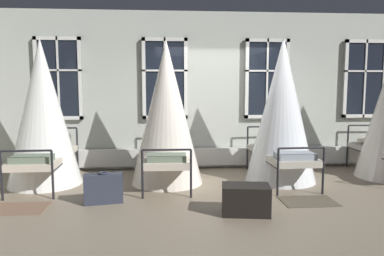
% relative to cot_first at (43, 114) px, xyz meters
% --- Properties ---
extents(ground, '(21.56, 21.56, 0.00)m').
position_rel_cot_first_xyz_m(ground, '(3.18, -0.24, -1.23)').
color(ground, gray).
extents(back_wall_with_windows, '(11.78, 0.10, 3.22)m').
position_rel_cot_first_xyz_m(back_wall_with_windows, '(3.18, 1.14, 0.38)').
color(back_wall_with_windows, '#B2B7AD').
rests_on(back_wall_with_windows, ground).
extents(window_bank, '(7.25, 0.10, 2.61)m').
position_rel_cot_first_xyz_m(window_bank, '(3.18, 1.02, -0.25)').
color(window_bank, black).
rests_on(window_bank, ground).
extents(cot_first, '(1.26, 1.93, 2.54)m').
position_rel_cot_first_xyz_m(cot_first, '(0.00, 0.00, 0.00)').
color(cot_first, black).
rests_on(cot_first, ground).
extents(cot_second, '(1.26, 1.93, 2.51)m').
position_rel_cot_first_xyz_m(cot_second, '(2.14, -0.08, -0.01)').
color(cot_second, black).
rests_on(cot_second, ground).
extents(cot_third, '(1.26, 1.94, 2.58)m').
position_rel_cot_first_xyz_m(cot_third, '(4.21, -0.08, 0.02)').
color(cot_third, black).
rests_on(cot_third, ground).
extents(rug_first, '(0.81, 0.57, 0.01)m').
position_rel_cot_first_xyz_m(rug_first, '(0.01, -1.37, -1.23)').
color(rug_first, brown).
rests_on(rug_first, ground).
extents(rug_third, '(0.80, 0.56, 0.01)m').
position_rel_cot_first_xyz_m(rug_third, '(4.23, -1.37, -1.23)').
color(rug_third, brown).
rests_on(rug_third, ground).
extents(suitcase_dark, '(0.59, 0.30, 0.47)m').
position_rel_cot_first_xyz_m(suitcase_dark, '(1.19, -1.19, -1.01)').
color(suitcase_dark, '#2D3342').
rests_on(suitcase_dark, ground).
extents(travel_trunk, '(0.69, 0.49, 0.40)m').
position_rel_cot_first_xyz_m(travel_trunk, '(3.18, -1.82, -1.03)').
color(travel_trunk, black).
rests_on(travel_trunk, ground).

